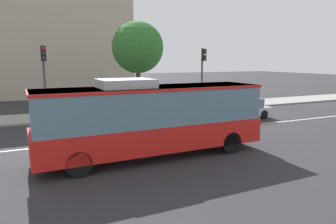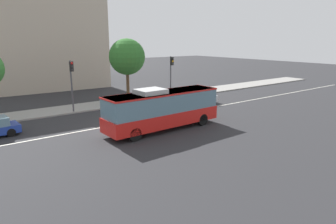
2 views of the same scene
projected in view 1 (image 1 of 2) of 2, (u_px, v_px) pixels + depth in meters
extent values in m
plane|color=#28282B|center=(109.00, 140.00, 16.45)|extent=(160.00, 160.00, 0.00)
cube|color=gray|center=(84.00, 115.00, 23.69)|extent=(80.00, 3.87, 0.14)
cube|color=silver|center=(109.00, 140.00, 16.45)|extent=(76.00, 0.16, 0.01)
cube|color=red|center=(153.00, 135.00, 13.59)|extent=(10.06, 2.75, 1.10)
cube|color=slate|center=(153.00, 105.00, 13.36)|extent=(9.86, 2.67, 1.58)
cube|color=red|center=(152.00, 88.00, 13.24)|extent=(9.96, 2.72, 0.12)
cube|color=#B2B2B2|center=(126.00, 83.00, 12.69)|extent=(2.24, 1.85, 0.36)
cylinder|color=black|center=(205.00, 132.00, 16.10)|extent=(1.01, 0.32, 1.00)
cylinder|color=black|center=(231.00, 142.00, 14.15)|extent=(1.01, 0.32, 1.00)
cylinder|color=black|center=(70.00, 148.00, 13.18)|extent=(1.01, 0.32, 1.00)
cylinder|color=black|center=(79.00, 164.00, 11.23)|extent=(1.01, 0.32, 1.00)
cube|color=#B7BABF|center=(240.00, 111.00, 22.57)|extent=(4.57, 1.99, 0.60)
cube|color=slate|center=(243.00, 103.00, 22.56)|extent=(2.59, 1.76, 0.64)
cylinder|color=black|center=(228.00, 117.00, 21.32)|extent=(0.65, 0.25, 0.64)
cylinder|color=black|center=(216.00, 114.00, 22.79)|extent=(0.65, 0.25, 0.64)
cylinder|color=black|center=(264.00, 115.00, 22.43)|extent=(0.65, 0.25, 0.64)
cylinder|color=black|center=(250.00, 111.00, 23.89)|extent=(0.65, 0.25, 0.64)
cylinder|color=#47474C|center=(202.00, 80.00, 25.64)|extent=(0.16, 0.16, 5.20)
cube|color=black|center=(204.00, 55.00, 25.05)|extent=(0.33, 0.29, 0.96)
sphere|color=#2D2D2D|center=(205.00, 51.00, 24.86)|extent=(0.22, 0.22, 0.22)
sphere|color=#F9A514|center=(205.00, 55.00, 24.91)|extent=(0.22, 0.22, 0.22)
sphere|color=#2D2D2D|center=(205.00, 59.00, 24.96)|extent=(0.22, 0.22, 0.22)
cylinder|color=#47474C|center=(45.00, 85.00, 20.77)|extent=(0.16, 0.16, 5.20)
cube|color=black|center=(43.00, 54.00, 20.19)|extent=(0.34, 0.30, 0.96)
sphere|color=red|center=(43.00, 49.00, 20.01)|extent=(0.22, 0.22, 0.22)
sphere|color=#2D2D2D|center=(44.00, 54.00, 20.06)|extent=(0.22, 0.22, 0.22)
sphere|color=#2D2D2D|center=(44.00, 59.00, 20.11)|extent=(0.22, 0.22, 0.22)
cylinder|color=#4C3823|center=(138.00, 90.00, 25.29)|extent=(0.36, 0.36, 3.69)
sphere|color=#2D6B28|center=(138.00, 47.00, 24.72)|extent=(4.14, 4.14, 4.14)
cube|color=#B7A893|center=(46.00, 27.00, 40.46)|extent=(19.50, 18.32, 17.00)
cube|color=slate|center=(118.00, 75.00, 45.06)|extent=(0.66, 15.87, 1.50)
cube|color=slate|center=(117.00, 51.00, 44.50)|extent=(0.66, 15.87, 1.50)
cube|color=slate|center=(117.00, 27.00, 43.93)|extent=(0.66, 15.87, 1.50)
cube|color=slate|center=(116.00, 2.00, 43.37)|extent=(0.66, 15.87, 1.50)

